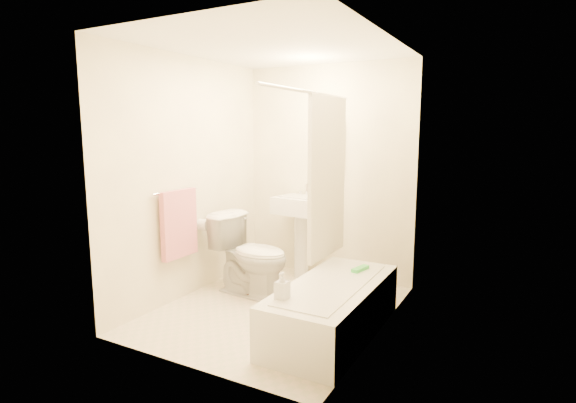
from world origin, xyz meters
The scene contains 17 objects.
floor centered at (0.00, 0.00, 0.00)m, with size 2.40×2.40×0.00m, color beige.
ceiling centered at (0.00, 0.00, 2.40)m, with size 2.40×2.40×0.00m, color white.
wall_back centered at (0.00, 1.20, 1.20)m, with size 2.00×0.02×2.40m, color beige.
wall_left centered at (-1.00, 0.00, 1.20)m, with size 0.02×2.40×2.40m, color beige.
wall_right centered at (1.00, 0.00, 1.20)m, with size 0.02×2.40×2.40m, color beige.
mirror centered at (0.00, 1.18, 1.50)m, with size 0.40×0.03×0.55m, color white.
curtain_rod centered at (0.30, 0.10, 2.00)m, with size 0.03×0.03×1.70m, color silver.
shower_curtain centered at (0.30, 0.50, 1.22)m, with size 0.04×0.80×1.55m, color silver.
towel_bar centered at (-0.96, -0.25, 1.10)m, with size 0.02×0.02×0.60m, color silver.
towel centered at (-0.93, -0.25, 0.78)m, with size 0.06×0.45×0.66m, color #CC7266.
toilet_paper centered at (-0.93, 0.12, 0.70)m, with size 0.12×0.12×0.11m, color white.
toilet centered at (-0.42, 0.24, 0.41)m, with size 0.47×0.84×0.82m, color silver.
sink centered at (-0.22, 0.95, 0.51)m, with size 0.52×0.42×1.02m, color white, non-canonical shape.
bathtub centered at (0.67, -0.20, 0.21)m, with size 0.66×1.51×0.42m, color silver, non-canonical shape.
bath_mat centered at (-0.14, 0.33, 0.01)m, with size 0.65×0.49×0.02m, color #48211B.
soap_bottle centered at (0.46, -0.69, 0.53)m, with size 0.09×0.10×0.21m, color silver.
scrub_brush centered at (0.75, 0.23, 0.44)m, with size 0.06×0.21×0.04m, color green.
Camera 1 is at (2.04, -3.49, 1.67)m, focal length 28.00 mm.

